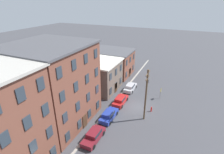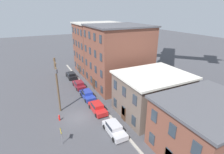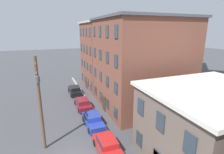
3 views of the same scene
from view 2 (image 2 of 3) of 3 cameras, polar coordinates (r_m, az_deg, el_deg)
name	(u,v)px [view 2 (image 2 of 3)]	position (r m, az deg, el deg)	size (l,w,h in m)	color
ground_plane	(78,117)	(28.35, -10.95, -12.75)	(200.00, 200.00, 0.00)	#424247
kerb_strip	(105,110)	(29.51, -2.41, -10.68)	(56.00, 0.36, 0.16)	#9E998E
apartment_corner	(99,47)	(46.83, -4.40, 9.63)	(10.06, 11.65, 12.66)	brown
apartment_midblock	(118,56)	(37.34, 1.92, 6.85)	(11.92, 11.74, 12.83)	brown
apartment_far	(152,94)	(28.21, 12.85, -5.30)	(8.74, 10.51, 6.61)	#66564C
apartment_annex	(205,128)	(22.92, 28.18, -14.34)	(8.76, 10.70, 6.51)	brown
car_black	(71,75)	(43.64, -13.15, 0.61)	(4.40, 1.92, 1.43)	black
car_maroon	(79,84)	(37.95, -10.73, -2.35)	(4.40, 1.92, 1.43)	maroon
car_blue	(87,94)	(33.35, -8.06, -5.60)	(4.40, 1.92, 1.43)	#233899
car_red	(97,107)	(29.00, -4.76, -9.81)	(4.40, 1.92, 1.43)	#B21E1E
car_silver	(114,128)	(24.42, 0.76, -16.40)	(4.40, 1.92, 1.43)	#B7B7BC
caution_sign	(61,133)	(23.08, -16.29, -17.18)	(1.05, 0.08, 2.44)	slate
utility_pole	(57,83)	(28.35, -17.46, -1.77)	(2.40, 0.44, 9.01)	brown
fire_hydrant	(59,118)	(28.05, -16.82, -12.57)	(0.24, 0.34, 0.96)	red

